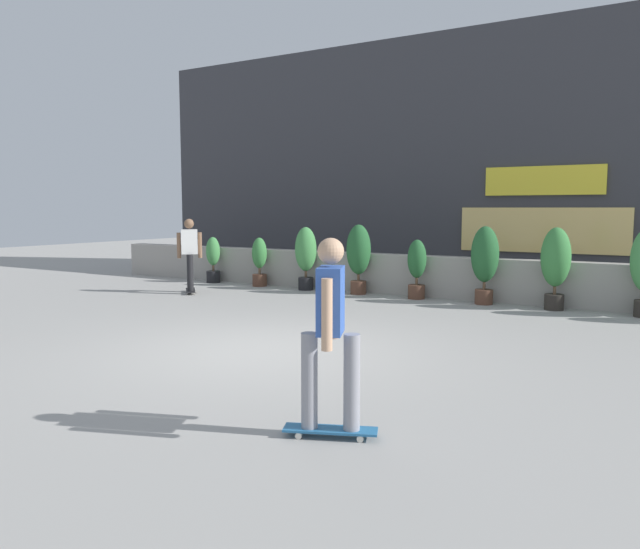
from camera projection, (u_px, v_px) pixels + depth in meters
ground_plane at (264, 349)px, 8.49m from camera, size 48.00×48.00×0.00m
planter_wall at (425, 276)px, 13.56m from camera, size 18.00×0.40×0.90m
building_backdrop at (482, 159)px, 16.67m from camera, size 20.00×2.08×6.50m
potted_plant_0 at (213, 259)px, 16.06m from camera, size 0.36×0.36×1.19m
potted_plant_1 at (259, 260)px, 15.30m from camera, size 0.37×0.37×1.21m
potted_plant_2 at (306, 254)px, 14.58m from camera, size 0.51×0.51×1.49m
potted_plant_3 at (359, 254)px, 13.85m from camera, size 0.55×0.55×1.57m
potted_plant_4 at (417, 266)px, 13.16m from camera, size 0.40×0.40×1.27m
potted_plant_5 at (485, 259)px, 12.39m from camera, size 0.55×0.55×1.58m
potted_plant_6 at (556, 262)px, 11.70m from camera, size 0.55×0.55×1.58m
skater_far_right at (190, 252)px, 14.02m from camera, size 0.70×0.72×1.70m
skater_by_wall_left at (331, 328)px, 5.14m from camera, size 0.82×0.52×1.70m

